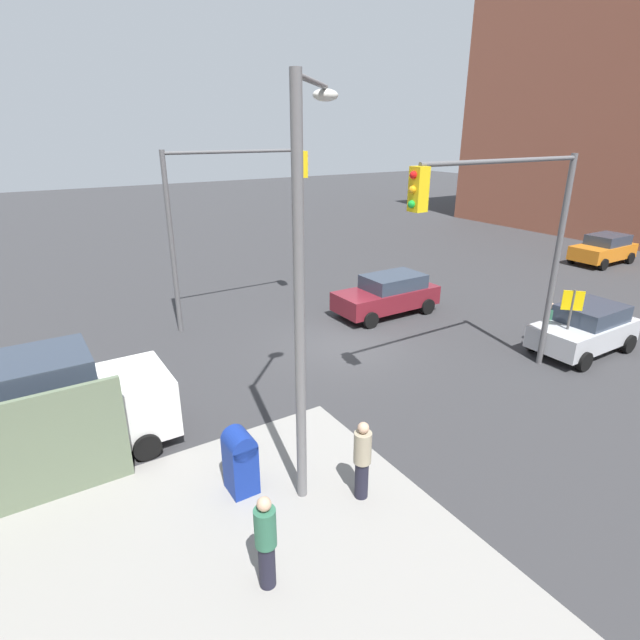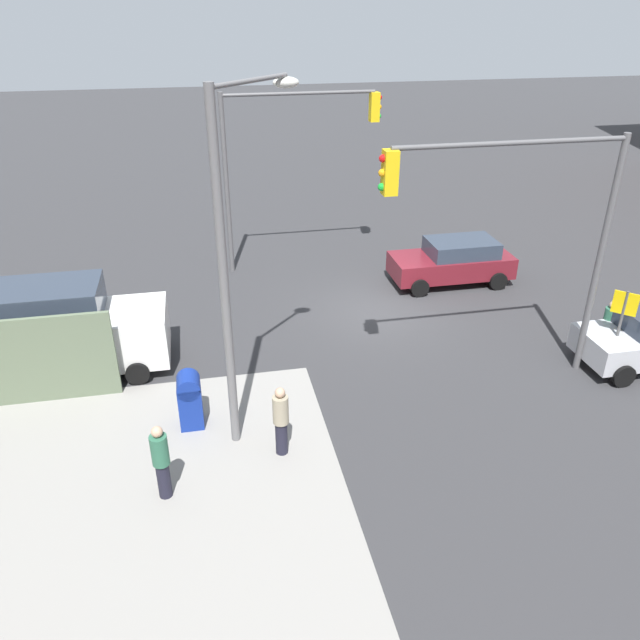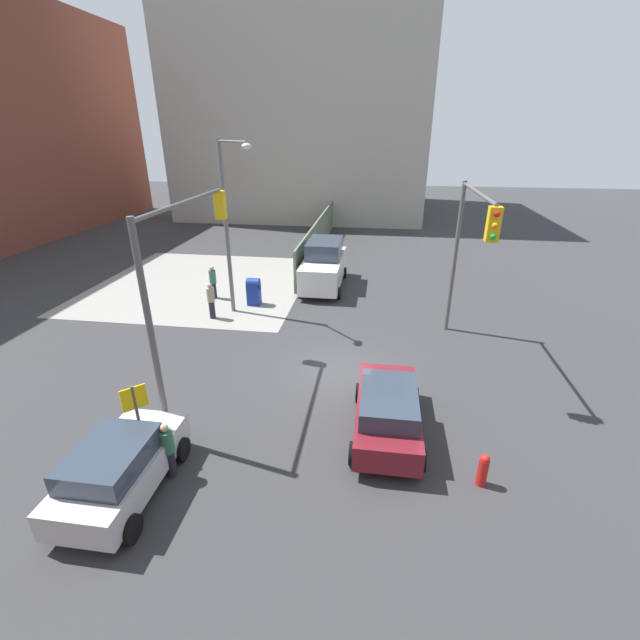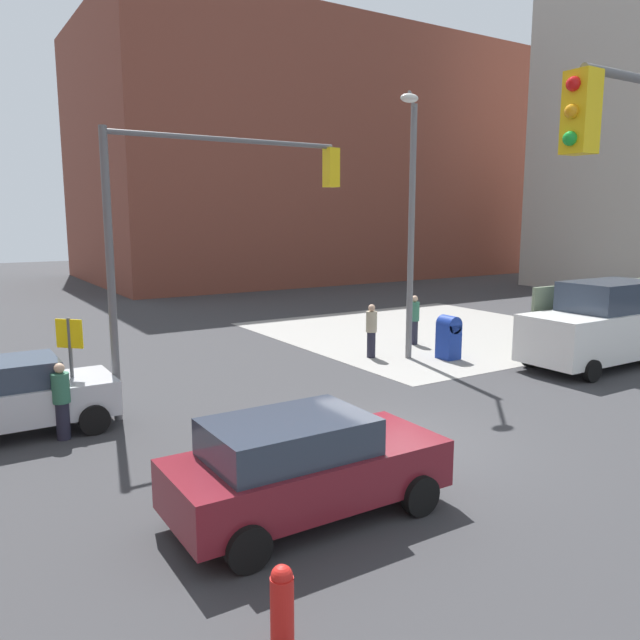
{
  "view_description": "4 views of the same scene",
  "coord_description": "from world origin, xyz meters",
  "views": [
    {
      "loc": [
        9.38,
        13.12,
        7.1
      ],
      "look_at": [
        2.26,
        1.84,
        2.02
      ],
      "focal_mm": 28.0,
      "sensor_mm": 36.0,
      "label": 1
    },
    {
      "loc": [
        5.6,
        17.79,
        9.36
      ],
      "look_at": [
        2.53,
        2.68,
        1.32
      ],
      "focal_mm": 35.0,
      "sensor_mm": 36.0,
      "label": 2
    },
    {
      "loc": [
        -13.82,
        -1.28,
        8.34
      ],
      "look_at": [
        -0.03,
        0.67,
        2.12
      ],
      "focal_mm": 24.0,
      "sensor_mm": 36.0,
      "label": 3
    },
    {
      "loc": [
        -7.89,
        -9.55,
        4.58
      ],
      "look_at": [
        0.05,
        3.07,
        2.1
      ],
      "focal_mm": 35.0,
      "sensor_mm": 36.0,
      "label": 4
    }
  ],
  "objects": [
    {
      "name": "ground_plane",
      "position": [
        0.0,
        0.0,
        0.0
      ],
      "size": [
        120.0,
        120.0,
        0.0
      ],
      "primitive_type": "plane",
      "color": "#333335"
    },
    {
      "name": "sidewalk_corner",
      "position": [
        9.0,
        9.0,
        0.01
      ],
      "size": [
        12.0,
        12.0,
        0.01
      ],
      "primitive_type": "cube",
      "color": "gray",
      "rests_on": "ground"
    },
    {
      "name": "construction_fence",
      "position": [
        19.26,
        3.2,
        1.2
      ],
      "size": [
        22.53,
        0.12,
        2.4
      ],
      "primitive_type": "cube",
      "color": "#607056",
      "rests_on": "ground"
    },
    {
      "name": "building_loft_east",
      "position": [
        36.0,
        6.95,
        10.89
      ],
      "size": [
        20.0,
        24.0,
        21.79
      ],
      "color": "#ADA89E",
      "rests_on": "ground"
    },
    {
      "name": "smokestack",
      "position": [
        27.46,
        30.0,
        9.6
      ],
      "size": [
        1.8,
        1.8,
        19.2
      ],
      "primitive_type": "cylinder",
      "color": "brown",
      "rests_on": "ground"
    },
    {
      "name": "traffic_signal_nw_corner",
      "position": [
        -2.12,
        4.5,
        4.67
      ],
      "size": [
        6.16,
        0.36,
        6.5
      ],
      "color": "#59595B",
      "rests_on": "ground"
    },
    {
      "name": "traffic_signal_se_corner",
      "position": [
        2.29,
        -4.5,
        4.65
      ],
      "size": [
        5.76,
        0.36,
        6.5
      ],
      "color": "#59595B",
      "rests_on": "ground"
    },
    {
      "name": "street_lamp_corner",
      "position": [
        4.94,
        5.53,
        4.7
      ],
      "size": [
        2.04,
        2.01,
        8.0
      ],
      "color": "slate",
      "rests_on": "ground"
    },
    {
      "name": "warning_sign_two_way",
      "position": [
        -5.4,
        4.73,
        1.64
      ],
      "size": [
        0.48,
        0.48,
        2.4
      ],
      "color": "#4C4C4C",
      "rests_on": "ground"
    },
    {
      "name": "mailbox_blue",
      "position": [
        6.2,
        5.0,
        0.76
      ],
      "size": [
        0.56,
        0.64,
        1.43
      ],
      "color": "navy",
      "rests_on": "ground"
    },
    {
      "name": "fire_hydrant",
      "position": [
        -5.0,
        -4.2,
        0.49
      ],
      "size": [
        0.26,
        0.26,
        0.94
      ],
      "color": "red",
      "rests_on": "ground"
    },
    {
      "name": "hatchback_silver",
      "position": [
        -6.55,
        4.68,
        0.84
      ],
      "size": [
        3.81,
        2.02,
        1.62
      ],
      "color": "#B7BABF",
      "rests_on": "ground"
    },
    {
      "name": "coupe_maroon",
      "position": [
        -3.3,
        -1.8,
        0.84
      ],
      "size": [
        4.32,
        2.02,
        1.62
      ],
      "color": "maroon",
      "rests_on": "ground"
    },
    {
      "name": "van_white_delivery",
      "position": [
        9.53,
        1.8,
        1.28
      ],
      "size": [
        5.4,
        2.32,
        2.62
      ],
      "color": "white",
      "rests_on": "ground"
    },
    {
      "name": "pedestrian_crossing",
      "position": [
        4.2,
        6.5,
        0.92
      ],
      "size": [
        0.36,
        0.36,
        1.77
      ],
      "rotation": [
        0.0,
        0.0,
        0.92
      ],
      "color": "#9E937A",
      "rests_on": "ground"
    },
    {
      "name": "pedestrian_waiting",
      "position": [
        -5.8,
        3.8,
        0.84
      ],
      "size": [
        0.36,
        0.36,
        1.63
      ],
      "rotation": [
        0.0,
        0.0,
        3.43
      ],
      "color": "#2D664C",
      "rests_on": "ground"
    },
    {
      "name": "pedestrian_walking_north",
      "position": [
        6.8,
        7.4,
        0.93
      ],
      "size": [
        0.36,
        0.36,
        1.79
      ],
      "rotation": [
        0.0,
        0.0,
        0.06
      ],
      "color": "#2D664C",
      "rests_on": "ground"
    }
  ]
}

